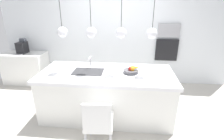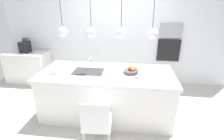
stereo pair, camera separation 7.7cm
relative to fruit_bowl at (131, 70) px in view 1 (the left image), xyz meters
name	(u,v)px [view 1 (the left image)]	position (x,y,z in m)	size (l,w,h in m)	color
floor	(107,113)	(-0.45, -0.02, -0.94)	(6.60, 6.60, 0.00)	#BCB7AD
back_wall	(114,34)	(-0.45, 1.63, 0.36)	(6.00, 0.10, 2.60)	white
kitchen_island	(107,94)	(-0.45, -0.02, -0.49)	(2.44, 1.07, 0.89)	white
sink_basin	(88,72)	(-0.79, -0.02, -0.06)	(0.56, 0.40, 0.02)	#2D2D30
faucet	(90,61)	(-0.79, 0.20, 0.09)	(0.02, 0.17, 0.22)	silver
fruit_bowl	(131,70)	(0.00, 0.00, 0.00)	(0.28, 0.27, 0.14)	#4C4C51
side_counter	(26,68)	(-2.85, 1.26, -0.53)	(1.10, 0.60, 0.83)	white
coffee_machine	(22,47)	(-2.85, 1.27, 0.05)	(0.20, 0.35, 0.38)	black
microwave	(169,30)	(0.92, 1.56, 0.50)	(0.54, 0.08, 0.34)	#9E9EA3
oven	(166,50)	(0.92, 1.56, 0.00)	(0.56, 0.08, 0.56)	black
chair_near	(99,122)	(-0.45, -0.91, -0.46)	(0.44, 0.49, 0.87)	white
pendant_light_left	(62,32)	(-1.21, -0.02, 0.67)	(0.18, 0.18, 0.78)	silver
pendant_light_center_left	(91,32)	(-0.70, -0.02, 0.67)	(0.18, 0.18, 0.78)	silver
pendant_light_center_right	(121,33)	(-0.19, -0.02, 0.67)	(0.18, 0.18, 0.78)	silver
pendant_light_right	(152,33)	(0.31, -0.02, 0.67)	(0.18, 0.18, 0.78)	silver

